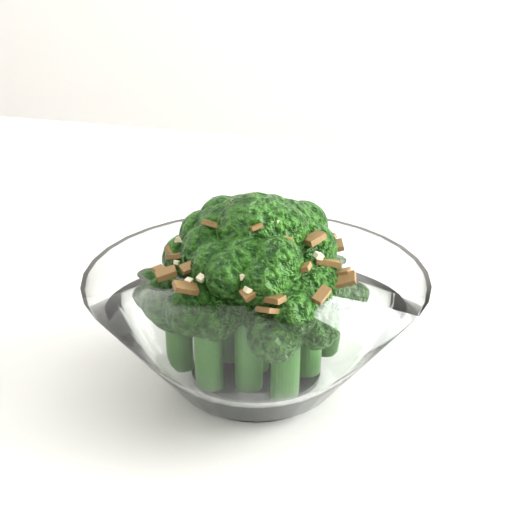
# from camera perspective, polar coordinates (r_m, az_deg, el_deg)

# --- Properties ---
(table) EXTENTS (1.27, 0.92, 0.75)m
(table) POSITION_cam_1_polar(r_m,az_deg,el_deg) (0.69, -17.57, -5.05)
(table) COLOR white
(table) RESTS_ON ground
(broccoli_dish) EXTENTS (0.19, 0.19, 0.12)m
(broccoli_dish) POSITION_cam_1_polar(r_m,az_deg,el_deg) (0.44, -0.03, -4.20)
(broccoli_dish) COLOR white
(broccoli_dish) RESTS_ON table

